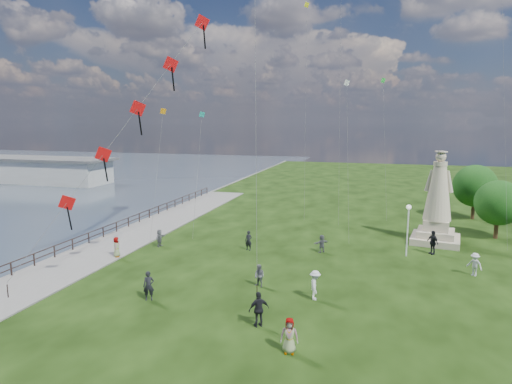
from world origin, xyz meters
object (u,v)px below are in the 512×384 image
(person_0, at_px, (149,286))
(person_10, at_px, (117,248))
(statue, at_px, (437,209))
(person_6, at_px, (249,241))
(person_8, at_px, (475,264))
(person_3, at_px, (259,309))
(person_4, at_px, (289,336))
(pier_pavilion, at_px, (33,169))
(person_1, at_px, (259,276))
(person_9, at_px, (433,242))
(person_11, at_px, (322,244))
(person_2, at_px, (315,285))
(person_5, at_px, (160,238))
(lamppost, at_px, (408,219))

(person_0, xyz_separation_m, person_10, (-6.35, 6.26, -0.09))
(statue, bearing_deg, person_6, -146.61)
(person_6, xyz_separation_m, person_8, (16.29, -1.35, -0.01))
(person_8, xyz_separation_m, person_10, (-25.35, -3.33, -0.02))
(person_0, distance_m, person_6, 11.26)
(person_3, distance_m, person_4, 2.84)
(person_0, bearing_deg, statue, 17.77)
(person_0, relative_size, person_4, 1.05)
(statue, distance_m, person_4, 22.68)
(statue, height_order, person_10, statue)
(pier_pavilion, xyz_separation_m, person_6, (49.20, -29.89, -1.04))
(person_1, distance_m, person_3, 5.27)
(person_0, relative_size, person_9, 0.92)
(pier_pavilion, xyz_separation_m, statue, (63.96, -23.30, 1.12))
(person_4, bearing_deg, person_11, 82.52)
(person_0, xyz_separation_m, person_2, (9.26, 2.74, 0.01))
(person_2, distance_m, person_11, 9.25)
(pier_pavilion, height_order, person_9, pier_pavilion)
(person_5, bearing_deg, person_9, -79.20)
(person_9, bearing_deg, person_8, -10.04)
(person_1, height_order, person_4, person_4)
(person_0, height_order, person_10, person_0)
(person_2, height_order, person_6, person_2)
(pier_pavilion, bearing_deg, person_8, -25.50)
(person_0, bearing_deg, person_11, 27.42)
(person_9, height_order, person_10, person_9)
(statue, bearing_deg, person_2, -109.71)
(person_0, height_order, person_11, person_0)
(person_0, bearing_deg, person_2, -10.80)
(pier_pavilion, bearing_deg, person_6, -31.28)
(person_1, height_order, person_3, person_3)
(person_0, height_order, person_4, person_0)
(person_10, bearing_deg, person_4, -143.27)
(person_2, relative_size, person_3, 0.95)
(person_11, bearing_deg, person_6, -35.23)
(statue, xyz_separation_m, person_5, (-22.17, -7.61, -2.24))
(person_2, bearing_deg, person_5, 52.38)
(lamppost, distance_m, person_6, 12.48)
(person_6, height_order, person_9, person_9)
(person_3, relative_size, person_9, 0.98)
(person_4, height_order, person_5, person_4)
(person_2, bearing_deg, person_0, 96.04)
(pier_pavilion, bearing_deg, person_11, -27.71)
(person_5, distance_m, person_6, 7.49)
(person_9, distance_m, person_11, 8.62)
(pier_pavilion, height_order, person_5, pier_pavilion)
(person_3, bearing_deg, statue, -156.02)
(person_6, height_order, person_10, person_6)
(person_3, distance_m, person_5, 16.28)
(person_4, distance_m, person_6, 15.66)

